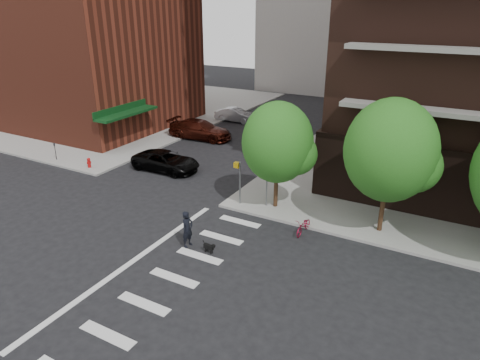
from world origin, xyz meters
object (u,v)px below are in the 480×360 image
parked_car_silver (236,115)px  scooter (304,226)px  parked_car_maroon (200,130)px  dog_walker (187,229)px  parked_car_black (166,161)px  fire_hydrant (89,162)px

parked_car_silver → scooter: 23.25m
parked_car_maroon → scooter: bearing=-133.9°
parked_car_maroon → parked_car_silver: bearing=-3.6°
dog_walker → parked_car_black: bearing=48.3°
parked_car_maroon → dog_walker: (9.68, -15.56, 0.11)m
parked_car_silver → scooter: parked_car_silver is taller
fire_hydrant → dog_walker: size_ratio=0.39×
parked_car_silver → fire_hydrant: bearing=167.7°
parked_car_black → scooter: bearing=-108.9°
fire_hydrant → parked_car_black: (5.00, 2.56, 0.15)m
scooter → parked_car_silver: bearing=130.8°
parked_car_black → dog_walker: (7.47, -7.83, 0.24)m
parked_car_maroon → dog_walker: bearing=-152.9°
parked_car_black → parked_car_maroon: size_ratio=0.87×
scooter → dog_walker: size_ratio=0.86×
parked_car_silver → scooter: size_ratio=2.60×
scooter → parked_car_maroon: bearing=143.5°
parked_car_black → scooter: (12.03, -3.86, -0.27)m
parked_car_maroon → dog_walker: dog_walker is taller
parked_car_maroon → fire_hydrant: bearing=160.0°
fire_hydrant → dog_walker: (12.47, -5.27, 0.39)m
scooter → dog_walker: (-4.56, -3.97, 0.52)m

